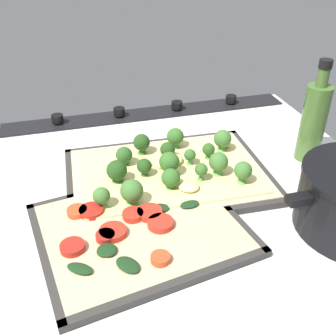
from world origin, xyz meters
TOP-DOWN VIEW (x-y plane):
  - ground_plane at (0.00, 0.00)cm, footprint 74.71×73.36cm
  - stove_control_panel at (0.00, -33.18)cm, footprint 71.72×7.00cm
  - baking_tray_front at (3.04, -3.82)cm, footprint 39.02×28.63cm
  - broccoli_pizza at (2.95, -3.59)cm, footprint 36.54×26.15cm
  - baking_tray_back at (11.42, 10.00)cm, footprint 35.28×31.11cm
  - veggie_pizza_back at (12.02, 10.03)cm, footprint 32.52×28.35cm
  - oil_bottle at (-26.85, -3.60)cm, footprint 4.93×4.93cm

SIDE VIEW (x-z plane):
  - ground_plane at x=0.00cm, z-range -3.00..0.00cm
  - baking_tray_front at x=3.04cm, z-range -0.29..1.01cm
  - baking_tray_back at x=11.42cm, z-range -0.28..1.02cm
  - stove_control_panel at x=0.00cm, z-range -0.74..1.86cm
  - veggie_pizza_back at x=12.02cm, z-range 0.18..2.08cm
  - broccoli_pizza at x=2.95cm, z-range -0.78..5.18cm
  - oil_bottle at x=-26.85cm, z-range -1.86..18.95cm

